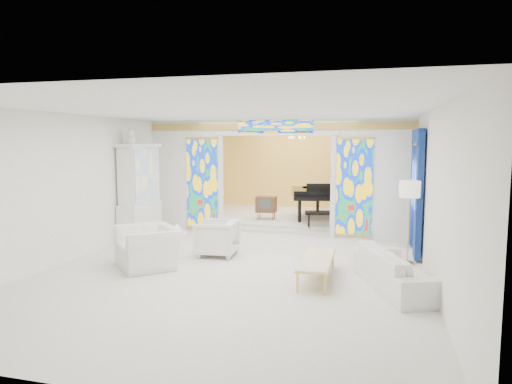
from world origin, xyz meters
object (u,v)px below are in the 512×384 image
(sofa, at_px, (398,269))
(armchair_right, at_px, (217,238))
(armchair_left, at_px, (148,247))
(grand_piano, at_px, (321,193))
(china_cabinet, at_px, (139,192))
(coffee_table, at_px, (317,260))
(tv_console, at_px, (266,204))

(sofa, bearing_deg, armchair_right, 49.86)
(armchair_left, xyz_separation_m, grand_piano, (2.69, 5.58, 0.52))
(china_cabinet, height_order, armchair_right, china_cabinet)
(china_cabinet, relative_size, grand_piano, 0.93)
(armchair_right, height_order, sofa, armchair_right)
(armchair_right, distance_m, sofa, 3.89)
(armchair_left, xyz_separation_m, coffee_table, (3.29, 0.03, -0.04))
(china_cabinet, height_order, sofa, china_cabinet)
(china_cabinet, relative_size, armchair_left, 2.25)
(sofa, bearing_deg, armchair_left, 68.07)
(sofa, relative_size, tv_console, 3.31)
(coffee_table, bearing_deg, sofa, -5.45)
(armchair_left, bearing_deg, grand_piano, 110.41)
(armchair_right, distance_m, coffee_table, 2.57)
(china_cabinet, bearing_deg, tv_console, 43.13)
(coffee_table, distance_m, grand_piano, 5.60)
(sofa, bearing_deg, grand_piano, -1.57)
(armchair_right, relative_size, grand_piano, 0.29)
(armchair_right, relative_size, sofa, 0.38)
(grand_piano, bearing_deg, china_cabinet, -155.89)
(china_cabinet, xyz_separation_m, armchair_right, (2.50, -1.22, -0.78))
(coffee_table, relative_size, grand_piano, 0.59)
(coffee_table, bearing_deg, armchair_left, -179.41)
(coffee_table, bearing_deg, tv_console, 113.21)
(china_cabinet, height_order, coffee_table, china_cabinet)
(china_cabinet, height_order, tv_console, china_cabinet)
(armchair_left, distance_m, tv_console, 5.08)
(armchair_right, relative_size, coffee_table, 0.49)
(armchair_right, height_order, grand_piano, grand_piano)
(armchair_right, xyz_separation_m, tv_console, (0.19, 3.74, 0.23))
(china_cabinet, xyz_separation_m, grand_piano, (4.19, 3.16, -0.26))
(grand_piano, bearing_deg, tv_console, -169.84)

